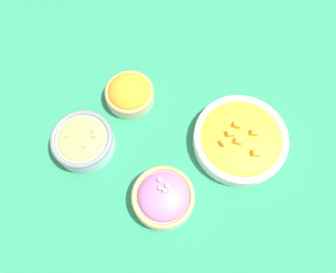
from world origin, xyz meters
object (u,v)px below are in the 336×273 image
bowl_lettuce (83,141)px  bowl_carrots (129,93)px  bowl_red_onion (163,197)px  bowl_squash (240,139)px

bowl_lettuce → bowl_carrots: size_ratio=1.17×
bowl_lettuce → bowl_red_onion: bearing=131.6°
bowl_carrots → bowl_squash: bowl_squash is taller
bowl_lettuce → bowl_red_onion: (-0.15, 0.16, -0.00)m
bowl_carrots → bowl_red_onion: size_ratio=0.88×
bowl_lettuce → bowl_squash: bearing=167.6°
bowl_carrots → bowl_red_onion: 0.26m
bowl_lettuce → bowl_carrots: bearing=-141.9°
bowl_squash → bowl_lettuce: bearing=-12.4°
bowl_lettuce → bowl_squash: 0.35m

